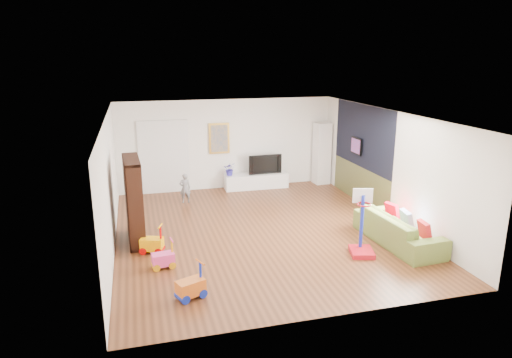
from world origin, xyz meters
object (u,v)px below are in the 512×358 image
object	(u,v)px
media_console	(256,181)
sofa	(398,229)
bookshelf	(134,201)
basketball_hoop	(363,223)

from	to	relation	value
media_console	sofa	world-z (taller)	sofa
bookshelf	basketball_hoop	size ratio (longest dim) A/B	1.37
sofa	basketball_hoop	xyz separation A→B (m)	(-1.02, -0.32, 0.35)
bookshelf	sofa	bearing A→B (deg)	-18.94
sofa	basketball_hoop	size ratio (longest dim) A/B	1.67
media_console	bookshelf	size ratio (longest dim) A/B	1.04
bookshelf	sofa	world-z (taller)	bookshelf
bookshelf	basketball_hoop	distance (m)	4.86
bookshelf	media_console	bearing A→B (deg)	39.74
media_console	basketball_hoop	size ratio (longest dim) A/B	1.42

